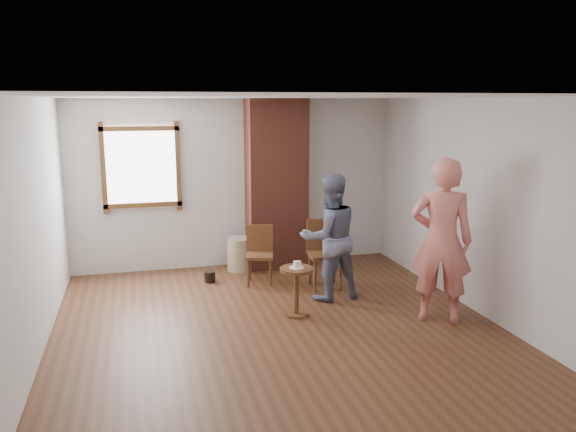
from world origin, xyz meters
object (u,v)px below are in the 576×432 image
at_px(dining_chair_right, 324,249).
at_px(man, 330,237).
at_px(side_table, 296,284).
at_px(stoneware_crock, 240,254).
at_px(dining_chair_left, 260,251).
at_px(person_pink, 441,241).

relative_size(dining_chair_right, man, 0.57).
height_order(side_table, man, man).
bearing_deg(stoneware_crock, side_table, -81.06).
distance_m(dining_chair_left, side_table, 1.39).
xyz_separation_m(man, person_pink, (1.00, -1.05, 0.14)).
bearing_deg(dining_chair_right, man, -94.89).
relative_size(dining_chair_left, man, 0.50).
xyz_separation_m(stoneware_crock, person_pink, (1.89, -2.60, 0.71)).
height_order(dining_chair_right, side_table, dining_chair_right).
bearing_deg(man, dining_chair_right, -107.38).
bearing_deg(stoneware_crock, dining_chair_left, -75.43).
bearing_deg(side_table, dining_chair_left, 96.27).
relative_size(stoneware_crock, side_table, 0.86).
bearing_deg(person_pink, dining_chair_right, -31.04).
bearing_deg(person_pink, dining_chair_left, -19.62).
bearing_deg(person_pink, side_table, 8.79).
distance_m(dining_chair_left, person_pink, 2.66).
distance_m(side_table, man, 0.86).
relative_size(dining_chair_right, side_table, 1.57).
distance_m(stoneware_crock, dining_chair_right, 1.47).
bearing_deg(stoneware_crock, person_pink, -53.90).
relative_size(stoneware_crock, person_pink, 0.27).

